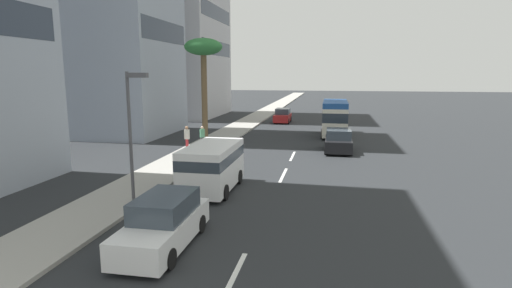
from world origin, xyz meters
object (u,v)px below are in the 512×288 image
object	(u,v)px
minibus_second	(335,117)
van_third	(212,164)
car_fifth	(338,141)
car_lead	(164,223)
palm_tree	(203,53)
pedestrian_near_lamp	(187,137)
pedestrian_mid_block	(202,136)
car_fourth	(283,116)
street_lamp	(132,121)

from	to	relation	value
minibus_second	van_third	world-z (taller)	minibus_second
minibus_second	car_fifth	xyz separation A→B (m)	(-7.81, -0.25, -0.95)
car_lead	car_fifth	world-z (taller)	car_lead
car_fifth	palm_tree	distance (m)	12.53
pedestrian_near_lamp	pedestrian_mid_block	xyz separation A→B (m)	(1.50, -0.65, -0.12)
car_fourth	pedestrian_mid_block	xyz separation A→B (m)	(-18.08, 3.86, 0.28)
car_fourth	pedestrian_mid_block	size ratio (longest dim) A/B	2.52
car_lead	car_fourth	xyz separation A→B (m)	(34.81, 0.28, -0.03)
pedestrian_mid_block	street_lamp	world-z (taller)	street_lamp
car_lead	car_fourth	distance (m)	34.81
minibus_second	pedestrian_mid_block	size ratio (longest dim) A/B	3.97
car_lead	car_fourth	size ratio (longest dim) A/B	1.11
pedestrian_mid_block	street_lamp	size ratio (longest dim) A/B	0.29
van_third	pedestrian_mid_block	bearing A→B (deg)	-159.35
car_fifth	street_lamp	size ratio (longest dim) A/B	0.74
minibus_second	van_third	distance (m)	19.94
car_lead	palm_tree	bearing A→B (deg)	-166.21
car_lead	palm_tree	size ratio (longest dim) A/B	0.55
car_fifth	palm_tree	world-z (taller)	palm_tree
car_fourth	car_fifth	size ratio (longest dim) A/B	1.01
van_third	car_fifth	distance (m)	12.83
car_fifth	pedestrian_mid_block	xyz separation A→B (m)	(-1.08, 10.02, 0.26)
car_lead	pedestrian_mid_block	bearing A→B (deg)	-166.10
car_fourth	palm_tree	bearing A→B (deg)	-16.08
van_third	pedestrian_near_lamp	xyz separation A→B (m)	(8.64, 4.47, -0.13)
palm_tree	pedestrian_mid_block	bearing A→B (deg)	-166.89
minibus_second	van_third	bearing A→B (deg)	162.64
minibus_second	pedestrian_near_lamp	distance (m)	14.73
minibus_second	pedestrian_mid_block	distance (m)	13.22
pedestrian_mid_block	palm_tree	bearing A→B (deg)	59.27
minibus_second	car_lead	bearing A→B (deg)	167.60
car_fourth	street_lamp	world-z (taller)	street_lamp
van_third	palm_tree	size ratio (longest dim) A/B	0.57
minibus_second	palm_tree	bearing A→B (deg)	121.25
palm_tree	van_third	bearing A→B (deg)	-160.83
van_third	car_fourth	world-z (taller)	van_third
minibus_second	car_fourth	distance (m)	10.97
minibus_second	van_third	xyz separation A→B (m)	(-19.02, 5.95, -0.44)
car_lead	pedestrian_near_lamp	bearing A→B (deg)	-162.53
car_lead	pedestrian_mid_block	xyz separation A→B (m)	(16.73, 4.14, 0.25)
palm_tree	minibus_second	bearing A→B (deg)	-58.75
street_lamp	car_fourth	bearing A→B (deg)	-4.76
pedestrian_near_lamp	car_fourth	bearing A→B (deg)	83.88
minibus_second	car_fourth	world-z (taller)	minibus_second
minibus_second	palm_tree	size ratio (longest dim) A/B	0.79
car_lead	street_lamp	xyz separation A→B (m)	(3.68, 2.87, 2.89)
van_third	car_fourth	size ratio (longest dim) A/B	1.15
car_lead	car_fifth	distance (m)	18.75
pedestrian_mid_block	palm_tree	distance (m)	6.75
palm_tree	street_lamp	world-z (taller)	palm_tree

